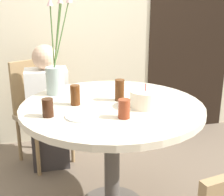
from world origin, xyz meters
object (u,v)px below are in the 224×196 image
object	(u,v)px
drink_glass_2	(48,108)
drink_glass_3	(120,90)
drink_glass_0	(124,109)
birthday_cake	(145,99)
person_boy	(48,112)
side_plate	(82,116)
flower_vase	(56,72)
drink_glass_1	(75,95)
chair_near_front	(39,106)

from	to	relation	value
drink_glass_2	drink_glass_3	xyz separation A→B (m)	(0.46, 0.19, 0.02)
drink_glass_0	drink_glass_2	world-z (taller)	drink_glass_0
birthday_cake	person_boy	distance (m)	1.05
person_boy	side_plate	bearing A→B (deg)	-79.20
side_plate	drink_glass_0	size ratio (longest dim) A/B	1.77
birthday_cake	flower_vase	world-z (taller)	flower_vase
flower_vase	drink_glass_2	size ratio (longest dim) A/B	6.72
flower_vase	drink_glass_3	world-z (taller)	flower_vase
drink_glass_1	drink_glass_3	xyz separation A→B (m)	(0.29, 0.02, 0.01)
drink_glass_2	person_boy	xyz separation A→B (m)	(0.01, 0.84, -0.33)
drink_glass_0	drink_glass_3	size ratio (longest dim) A/B	0.77
side_plate	person_boy	xyz separation A→B (m)	(-0.17, 0.89, -0.28)
birthday_cake	drink_glass_0	bearing A→B (deg)	-139.99
birthday_cake	drink_glass_1	distance (m)	0.43
drink_glass_3	person_boy	xyz separation A→B (m)	(-0.45, 0.66, -0.35)
chair_near_front	flower_vase	distance (m)	0.72
drink_glass_0	person_boy	size ratio (longest dim) A/B	0.10
drink_glass_2	birthday_cake	bearing A→B (deg)	2.68
flower_vase	drink_glass_1	bearing A→B (deg)	-69.18
side_plate	drink_glass_0	world-z (taller)	drink_glass_0
drink_glass_1	drink_glass_2	size ratio (longest dim) A/B	1.21
flower_vase	person_boy	xyz separation A→B (m)	(-0.06, 0.42, -0.43)
chair_near_front	drink_glass_3	distance (m)	1.01
side_plate	drink_glass_1	size ratio (longest dim) A/B	1.52
side_plate	chair_near_front	bearing A→B (deg)	103.34
flower_vase	drink_glass_2	xyz separation A→B (m)	(-0.08, -0.42, -0.10)
side_plate	drink_glass_3	world-z (taller)	drink_glass_3
drink_glass_3	drink_glass_0	bearing A→B (deg)	-100.02
drink_glass_2	drink_glass_0	bearing A→B (deg)	-16.20
chair_near_front	drink_glass_1	world-z (taller)	drink_glass_1
chair_near_front	birthday_cake	bearing A→B (deg)	-84.16
drink_glass_0	drink_glass_3	xyz separation A→B (m)	(0.05, 0.30, 0.02)
person_boy	flower_vase	bearing A→B (deg)	-81.81
side_plate	drink_glass_2	xyz separation A→B (m)	(-0.18, 0.05, 0.05)
flower_vase	drink_glass_0	distance (m)	0.64
chair_near_front	drink_glass_3	xyz separation A→B (m)	(0.52, -0.80, 0.34)
chair_near_front	side_plate	bearing A→B (deg)	-104.59
birthday_cake	drink_glass_2	world-z (taller)	birthday_cake
drink_glass_1	person_boy	size ratio (longest dim) A/B	0.12
flower_vase	drink_glass_1	xyz separation A→B (m)	(0.10, -0.26, -0.09)
side_plate	drink_glass_1	world-z (taller)	drink_glass_1
drink_glass_0	drink_glass_1	world-z (taller)	drink_glass_1
side_plate	person_boy	world-z (taller)	person_boy
person_boy	drink_glass_1	bearing A→B (deg)	-76.85
drink_glass_2	drink_glass_3	distance (m)	0.50
person_boy	drink_glass_2	bearing A→B (deg)	-91.00
side_plate	drink_glass_3	bearing A→B (deg)	40.50
drink_glass_0	drink_glass_2	distance (m)	0.42
chair_near_front	birthday_cake	size ratio (longest dim) A/B	4.83
drink_glass_2	drink_glass_3	bearing A→B (deg)	22.03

